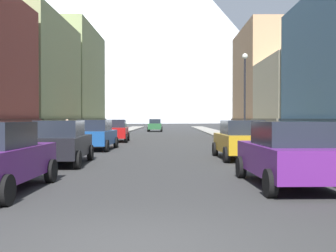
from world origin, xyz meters
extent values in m
plane|color=#313131|center=(0.00, 0.00, 0.00)|extent=(400.00, 400.00, 0.00)
cube|color=gray|center=(-6.25, 35.00, 0.07)|extent=(2.50, 100.00, 0.15)
cube|color=gray|center=(6.25, 35.00, 0.07)|extent=(2.50, 100.00, 0.15)
cube|color=#8C9966|center=(-12.41, 26.27, 4.74)|extent=(9.83, 11.78, 9.49)
cube|color=#3F442D|center=(-12.41, 26.27, 1.60)|extent=(10.13, 11.78, 0.50)
cube|color=#8C9966|center=(-11.90, 39.47, 5.73)|extent=(8.79, 13.46, 11.46)
cube|color=#3F442D|center=(-11.90, 39.47, 1.60)|extent=(9.09, 13.46, 0.50)
cube|color=beige|center=(11.25, 25.17, 3.12)|extent=(7.50, 8.57, 6.25)
cube|color=#595444|center=(11.25, 25.17, 1.60)|extent=(7.80, 8.57, 0.50)
cube|color=tan|center=(12.21, 35.38, 5.29)|extent=(9.42, 11.76, 10.57)
cube|color=brown|center=(12.21, 35.38, 1.60)|extent=(9.72, 11.76, 0.50)
cylinder|color=black|center=(-2.86, 6.12, 0.34)|extent=(0.23, 0.68, 0.68)
cylinder|color=black|center=(-2.90, 2.82, 0.34)|extent=(0.23, 0.68, 0.68)
cube|color=black|center=(-3.80, 10.96, 0.74)|extent=(2.04, 4.48, 0.80)
cube|color=#1E232D|center=(-3.79, 10.71, 1.46)|extent=(1.70, 2.27, 0.64)
cylinder|color=black|center=(-4.80, 12.56, 0.34)|extent=(0.25, 0.69, 0.68)
cylinder|color=black|center=(-2.96, 12.65, 0.34)|extent=(0.25, 0.69, 0.68)
cylinder|color=black|center=(-4.64, 9.27, 0.34)|extent=(0.25, 0.69, 0.68)
cylinder|color=black|center=(-2.80, 9.35, 0.34)|extent=(0.25, 0.69, 0.68)
cube|color=#19478C|center=(-3.80, 18.85, 0.74)|extent=(1.97, 4.45, 0.80)
cube|color=#1E232D|center=(-3.81, 18.60, 1.46)|extent=(1.66, 2.25, 0.64)
cylinder|color=black|center=(-4.67, 20.53, 0.34)|extent=(0.24, 0.69, 0.68)
cylinder|color=black|center=(-2.83, 20.48, 0.34)|extent=(0.24, 0.69, 0.68)
cylinder|color=black|center=(-4.77, 17.23, 0.34)|extent=(0.24, 0.69, 0.68)
cylinder|color=black|center=(-2.93, 17.18, 0.34)|extent=(0.24, 0.69, 0.68)
cube|color=#9E1111|center=(-3.80, 27.72, 0.74)|extent=(2.05, 4.48, 0.80)
cube|color=#1E232D|center=(-3.81, 27.97, 1.46)|extent=(1.71, 2.28, 0.64)
cylinder|color=black|center=(-2.80, 26.11, 0.34)|extent=(0.25, 0.69, 0.68)
cylinder|color=black|center=(-4.64, 26.02, 0.34)|extent=(0.25, 0.69, 0.68)
cylinder|color=black|center=(-2.96, 29.41, 0.34)|extent=(0.25, 0.69, 0.68)
cylinder|color=black|center=(-4.80, 29.32, 0.34)|extent=(0.25, 0.69, 0.68)
cube|color=#591E72|center=(3.80, 5.51, 0.74)|extent=(2.02, 4.47, 0.80)
cube|color=#1E232D|center=(3.81, 5.26, 1.46)|extent=(1.69, 2.26, 0.64)
cylinder|color=black|center=(2.81, 7.12, 0.34)|extent=(0.25, 0.69, 0.68)
cylinder|color=black|center=(4.65, 7.19, 0.34)|extent=(0.25, 0.69, 0.68)
cylinder|color=black|center=(2.95, 3.82, 0.34)|extent=(0.25, 0.69, 0.68)
cube|color=#B28419|center=(3.80, 13.27, 0.74)|extent=(2.01, 4.47, 0.80)
cube|color=#1E232D|center=(3.81, 13.02, 1.46)|extent=(1.69, 2.26, 0.64)
cylinder|color=black|center=(2.82, 14.88, 0.34)|extent=(0.25, 0.69, 0.68)
cylinder|color=black|center=(4.65, 14.95, 0.34)|extent=(0.25, 0.69, 0.68)
cylinder|color=black|center=(2.95, 11.58, 0.34)|extent=(0.25, 0.69, 0.68)
cylinder|color=black|center=(4.78, 11.66, 0.34)|extent=(0.25, 0.69, 0.68)
cube|color=#265933|center=(-1.60, 54.07, 0.74)|extent=(1.84, 4.40, 0.80)
cube|color=#1E232D|center=(-1.60, 54.32, 1.46)|extent=(1.60, 2.20, 0.64)
cylinder|color=black|center=(-0.68, 52.42, 0.34)|extent=(0.22, 0.68, 0.68)
cylinder|color=black|center=(-2.52, 52.42, 0.34)|extent=(0.22, 0.68, 0.68)
cylinder|color=black|center=(-0.68, 55.72, 0.34)|extent=(0.22, 0.68, 0.68)
cylinder|color=black|center=(-2.52, 55.72, 0.34)|extent=(0.22, 0.68, 0.68)
cylinder|color=brown|center=(7.00, 14.94, 0.34)|extent=(0.42, 0.42, 0.38)
sphere|color=#2E7D25|center=(7.00, 14.94, 0.83)|extent=(0.75, 0.75, 0.75)
cylinder|color=#333338|center=(-6.25, 21.90, 0.87)|extent=(0.36, 0.36, 1.43)
sphere|color=tan|center=(-6.25, 21.90, 1.69)|extent=(0.23, 0.23, 0.23)
cylinder|color=#333338|center=(6.25, 27.10, 0.82)|extent=(0.36, 0.36, 1.35)
sphere|color=tan|center=(6.25, 27.10, 1.60)|extent=(0.21, 0.21, 0.21)
cylinder|color=black|center=(5.35, 20.99, 2.90)|extent=(0.12, 0.12, 5.50)
sphere|color=white|center=(5.35, 20.99, 5.83)|extent=(0.36, 0.36, 0.36)
cone|color=silver|center=(-25.38, 260.00, 67.70)|extent=(224.98, 224.98, 135.39)
camera|label=1|loc=(0.61, -6.11, 1.86)|focal=45.33mm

